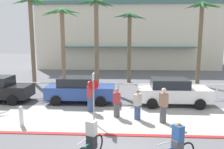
{
  "coord_description": "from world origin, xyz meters",
  "views": [
    {
      "loc": [
        0.36,
        -7.13,
        4.27
      ],
      "look_at": [
        -0.33,
        6.0,
        2.08
      ],
      "focal_mm": 36.06,
      "sensor_mm": 36.0,
      "label": 1
    }
  ],
  "objects_px": {
    "palm_tree_1": "(31,18)",
    "car_white_2": "(172,92)",
    "cyclist_blue_0": "(176,145)",
    "car_blue_1": "(80,89)",
    "pedestrian_2": "(138,106)",
    "cyclist_teal_1": "(91,140)",
    "palm_tree_3": "(96,24)",
    "stop_sign_bike_lane": "(94,91)",
    "pedestrian_3": "(117,104)",
    "palm_tree_2": "(62,26)",
    "bollard_1": "(21,116)",
    "pedestrian_0": "(90,97)",
    "palm_tree_5": "(201,24)",
    "palm_tree_4": "(130,32)",
    "pedestrian_1": "(163,107)"
  },
  "relations": [
    {
      "from": "palm_tree_2",
      "to": "cyclist_teal_1",
      "type": "bearing_deg",
      "value": -70.96
    },
    {
      "from": "stop_sign_bike_lane",
      "to": "palm_tree_1",
      "type": "distance_m",
      "value": 12.12
    },
    {
      "from": "palm_tree_1",
      "to": "car_blue_1",
      "type": "relative_size",
      "value": 1.75
    },
    {
      "from": "palm_tree_5",
      "to": "palm_tree_2",
      "type": "bearing_deg",
      "value": -178.31
    },
    {
      "from": "palm_tree_5",
      "to": "palm_tree_1",
      "type": "bearing_deg",
      "value": -178.84
    },
    {
      "from": "palm_tree_5",
      "to": "pedestrian_0",
      "type": "distance_m",
      "value": 12.35
    },
    {
      "from": "car_blue_1",
      "to": "stop_sign_bike_lane",
      "type": "bearing_deg",
      "value": -69.04
    },
    {
      "from": "palm_tree_2",
      "to": "pedestrian_2",
      "type": "height_order",
      "value": "palm_tree_2"
    },
    {
      "from": "cyclist_blue_0",
      "to": "palm_tree_4",
      "type": "bearing_deg",
      "value": 95.15
    },
    {
      "from": "car_white_2",
      "to": "palm_tree_4",
      "type": "bearing_deg",
      "value": 109.88
    },
    {
      "from": "car_blue_1",
      "to": "cyclist_teal_1",
      "type": "relative_size",
      "value": 2.6
    },
    {
      "from": "palm_tree_2",
      "to": "car_white_2",
      "type": "height_order",
      "value": "palm_tree_2"
    },
    {
      "from": "car_blue_1",
      "to": "pedestrian_1",
      "type": "xyz_separation_m",
      "value": [
        4.87,
        -3.4,
        -0.03
      ]
    },
    {
      "from": "car_white_2",
      "to": "car_blue_1",
      "type": "bearing_deg",
      "value": 177.17
    },
    {
      "from": "bollard_1",
      "to": "cyclist_teal_1",
      "type": "relative_size",
      "value": 0.59
    },
    {
      "from": "palm_tree_1",
      "to": "palm_tree_3",
      "type": "bearing_deg",
      "value": -10.3
    },
    {
      "from": "palm_tree_3",
      "to": "car_blue_1",
      "type": "distance_m",
      "value": 6.34
    },
    {
      "from": "pedestrian_3",
      "to": "bollard_1",
      "type": "bearing_deg",
      "value": -162.52
    },
    {
      "from": "car_blue_1",
      "to": "cyclist_teal_1",
      "type": "distance_m",
      "value": 7.16
    },
    {
      "from": "car_blue_1",
      "to": "car_white_2",
      "type": "height_order",
      "value": "same"
    },
    {
      "from": "palm_tree_2",
      "to": "cyclist_blue_0",
      "type": "bearing_deg",
      "value": -60.26
    },
    {
      "from": "pedestrian_2",
      "to": "cyclist_teal_1",
      "type": "bearing_deg",
      "value": -115.4
    },
    {
      "from": "cyclist_blue_0",
      "to": "car_blue_1",
      "type": "bearing_deg",
      "value": 123.13
    },
    {
      "from": "palm_tree_2",
      "to": "palm_tree_5",
      "type": "height_order",
      "value": "palm_tree_5"
    },
    {
      "from": "pedestrian_2",
      "to": "pedestrian_3",
      "type": "xyz_separation_m",
      "value": [
        -1.09,
        0.32,
        -0.01
      ]
    },
    {
      "from": "palm_tree_2",
      "to": "cyclist_teal_1",
      "type": "distance_m",
      "value": 13.86
    },
    {
      "from": "palm_tree_4",
      "to": "car_white_2",
      "type": "distance_m",
      "value": 8.42
    },
    {
      "from": "bollard_1",
      "to": "pedestrian_2",
      "type": "xyz_separation_m",
      "value": [
        5.68,
        1.12,
        0.22
      ]
    },
    {
      "from": "palm_tree_5",
      "to": "stop_sign_bike_lane",
      "type": "bearing_deg",
      "value": -130.41
    },
    {
      "from": "stop_sign_bike_lane",
      "to": "pedestrian_3",
      "type": "relative_size",
      "value": 1.61
    },
    {
      "from": "palm_tree_1",
      "to": "palm_tree_4",
      "type": "xyz_separation_m",
      "value": [
        8.66,
        1.24,
        -1.15
      ]
    },
    {
      "from": "palm_tree_3",
      "to": "car_blue_1",
      "type": "xyz_separation_m",
      "value": [
        -0.62,
        -4.43,
        -4.49
      ]
    },
    {
      "from": "stop_sign_bike_lane",
      "to": "car_blue_1",
      "type": "relative_size",
      "value": 0.58
    },
    {
      "from": "car_blue_1",
      "to": "pedestrian_0",
      "type": "distance_m",
      "value": 2.12
    },
    {
      "from": "bollard_1",
      "to": "palm_tree_1",
      "type": "xyz_separation_m",
      "value": [
        -3.18,
        9.63,
        5.38
      ]
    },
    {
      "from": "palm_tree_2",
      "to": "car_blue_1",
      "type": "distance_m",
      "value": 7.42
    },
    {
      "from": "stop_sign_bike_lane",
      "to": "bollard_1",
      "type": "relative_size",
      "value": 2.56
    },
    {
      "from": "cyclist_blue_0",
      "to": "cyclist_teal_1",
      "type": "height_order",
      "value": "same"
    },
    {
      "from": "palm_tree_1",
      "to": "palm_tree_5",
      "type": "xyz_separation_m",
      "value": [
        14.75,
        0.3,
        -0.52
      ]
    },
    {
      "from": "bollard_1",
      "to": "pedestrian_0",
      "type": "xyz_separation_m",
      "value": [
        3.03,
        2.26,
        0.33
      ]
    },
    {
      "from": "palm_tree_1",
      "to": "car_white_2",
      "type": "relative_size",
      "value": 1.75
    },
    {
      "from": "pedestrian_3",
      "to": "palm_tree_2",
      "type": "bearing_deg",
      "value": 121.8
    },
    {
      "from": "stop_sign_bike_lane",
      "to": "palm_tree_1",
      "type": "relative_size",
      "value": 0.33
    },
    {
      "from": "palm_tree_4",
      "to": "car_white_2",
      "type": "bearing_deg",
      "value": -70.12
    },
    {
      "from": "car_white_2",
      "to": "cyclist_blue_0",
      "type": "relative_size",
      "value": 2.74
    },
    {
      "from": "bollard_1",
      "to": "palm_tree_4",
      "type": "distance_m",
      "value": 12.89
    },
    {
      "from": "car_white_2",
      "to": "cyclist_teal_1",
      "type": "xyz_separation_m",
      "value": [
        -4.21,
        -6.65,
        -0.18
      ]
    },
    {
      "from": "palm_tree_2",
      "to": "car_white_2",
      "type": "bearing_deg",
      "value": -34.04
    },
    {
      "from": "stop_sign_bike_lane",
      "to": "pedestrian_3",
      "type": "xyz_separation_m",
      "value": [
        1.1,
        1.01,
        -0.95
      ]
    },
    {
      "from": "palm_tree_5",
      "to": "car_white_2",
      "type": "relative_size",
      "value": 1.65
    }
  ]
}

